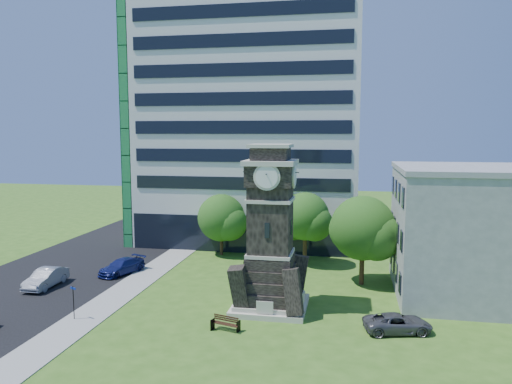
% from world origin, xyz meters
% --- Properties ---
extents(ground, '(160.00, 160.00, 0.00)m').
position_xyz_m(ground, '(0.00, 0.00, 0.00)').
color(ground, '#355F1B').
rests_on(ground, ground).
extents(sidewalk, '(3.00, 70.00, 0.06)m').
position_xyz_m(sidewalk, '(-9.50, 5.00, 0.03)').
color(sidewalk, gray).
rests_on(sidewalk, ground).
extents(street, '(14.00, 80.00, 0.02)m').
position_xyz_m(street, '(-18.00, 5.00, 0.01)').
color(street, black).
rests_on(street, ground).
extents(clock_tower, '(5.40, 5.40, 12.22)m').
position_xyz_m(clock_tower, '(3.00, 2.00, 5.28)').
color(clock_tower, beige).
rests_on(clock_tower, ground).
extents(office_tall, '(26.20, 15.11, 28.60)m').
position_xyz_m(office_tall, '(-3.20, 25.84, 14.22)').
color(office_tall, white).
rests_on(office_tall, ground).
extents(office_low, '(15.20, 12.20, 10.40)m').
position_xyz_m(office_low, '(19.97, 8.00, 5.21)').
color(office_low, '#A0A3A6').
rests_on(office_low, ground).
extents(car_street_mid, '(1.72, 4.75, 1.56)m').
position_xyz_m(car_street_mid, '(-16.53, 3.50, 0.78)').
color(car_street_mid, gray).
rests_on(car_street_mid, ground).
extents(car_street_north, '(3.54, 5.14, 1.38)m').
position_xyz_m(car_street_north, '(-12.00, 8.41, 0.69)').
color(car_street_north, navy).
rests_on(car_street_north, ground).
extents(car_east_lot, '(4.80, 3.03, 1.23)m').
position_xyz_m(car_east_lot, '(11.94, -0.92, 0.62)').
color(car_east_lot, '#4D4D52').
rests_on(car_east_lot, ground).
extents(park_bench, '(1.87, 0.50, 0.97)m').
position_xyz_m(park_bench, '(0.77, -2.72, 0.51)').
color(park_bench, black).
rests_on(park_bench, ground).
extents(street_sign, '(0.58, 0.06, 2.42)m').
position_xyz_m(street_sign, '(-10.14, -2.87, 1.51)').
color(street_sign, black).
rests_on(street_sign, ground).
extents(tree_nw, '(5.54, 5.03, 6.55)m').
position_xyz_m(tree_nw, '(-4.66, 17.17, 3.87)').
color(tree_nw, '#332114').
rests_on(tree_nw, ground).
extents(tree_nc, '(5.77, 5.24, 6.82)m').
position_xyz_m(tree_nc, '(1.93, 18.55, 4.03)').
color(tree_nc, '#332114').
rests_on(tree_nc, ground).
extents(tree_ne, '(5.20, 4.73, 7.26)m').
position_xyz_m(tree_ne, '(4.48, 14.70, 4.69)').
color(tree_ne, '#332114').
rests_on(tree_ne, ground).
extents(tree_east, '(6.10, 5.54, 7.72)m').
position_xyz_m(tree_east, '(9.89, 9.33, 4.74)').
color(tree_east, '#332114').
rests_on(tree_east, ground).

